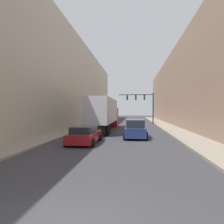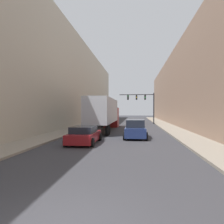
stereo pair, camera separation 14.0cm
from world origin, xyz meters
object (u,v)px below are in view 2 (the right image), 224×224
object	(u,v)px
semi_truck	(105,113)
sedan_car	(84,135)
traffic_signal_gantry	(144,102)
suv_car	(135,129)

from	to	relation	value
semi_truck	sedan_car	xyz separation A→B (m)	(-0.01, -11.00, -1.57)
traffic_signal_gantry	sedan_car	bearing A→B (deg)	-102.49
semi_truck	traffic_signal_gantry	world-z (taller)	traffic_signal_gantry
traffic_signal_gantry	suv_car	bearing A→B (deg)	-94.27
suv_car	traffic_signal_gantry	bearing A→B (deg)	85.73
suv_car	traffic_signal_gantry	xyz separation A→B (m)	(1.52, 20.40, 3.32)
semi_truck	sedan_car	bearing A→B (deg)	-90.03
traffic_signal_gantry	semi_truck	bearing A→B (deg)	-112.00
sedan_car	suv_car	world-z (taller)	suv_car
sedan_car	suv_car	bearing A→B (deg)	45.45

